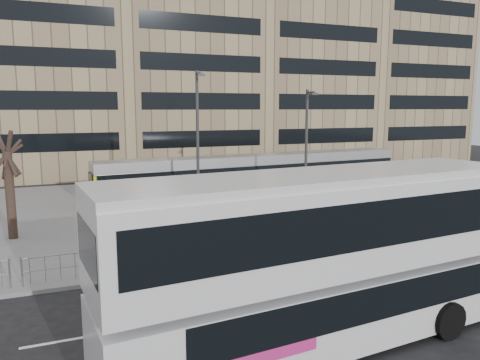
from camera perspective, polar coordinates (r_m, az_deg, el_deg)
name	(u,v)px	position (r m, az deg, el deg)	size (l,w,h in m)	color
ground	(297,259)	(21.03, 6.93, -9.51)	(120.00, 120.00, 0.00)	black
plaza	(211,205)	(31.69, -3.58, -3.07)	(64.00, 24.00, 0.15)	slate
kerb	(296,257)	(21.05, 6.87, -9.28)	(64.00, 0.25, 0.17)	gray
building_row	(158,49)	(53.31, -9.92, 15.50)	(70.40, 18.40, 31.20)	maroon
pedestrian_barrier	(330,230)	(22.16, 10.91, -6.01)	(32.07, 0.07, 1.10)	gray
road_markings	(373,287)	(18.41, 15.89, -12.48)	(62.00, 0.12, 0.01)	white
double_decker_bus	(320,254)	(13.09, 9.74, -8.90)	(12.37, 3.88, 4.87)	silver
tram	(259,173)	(35.79, 2.29, 0.81)	(24.81, 4.17, 2.91)	yellow
station_sign	(422,201)	(26.11, 21.28, -2.45)	(1.96, 0.66, 2.32)	#2D2D30
ad_panel	(402,220)	(24.46, 19.16, -4.60)	(0.85, 0.36, 1.65)	#2D2D30
pedestrian	(335,212)	(25.92, 11.49, -3.83)	(0.62, 0.40, 1.69)	black
traffic_light_west	(162,221)	(18.90, -9.50, -4.97)	(0.20, 0.23, 3.10)	#2D2D30
lamp_post_west	(198,137)	(28.18, -5.16, 5.19)	(0.45, 1.04, 8.60)	#2D2D30
lamp_post_east	(307,145)	(29.72, 8.14, 4.30)	(0.45, 1.04, 7.55)	#2D2D30
bare_tree	(5,128)	(25.27, -26.72, 5.65)	(3.87, 3.87, 7.25)	black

